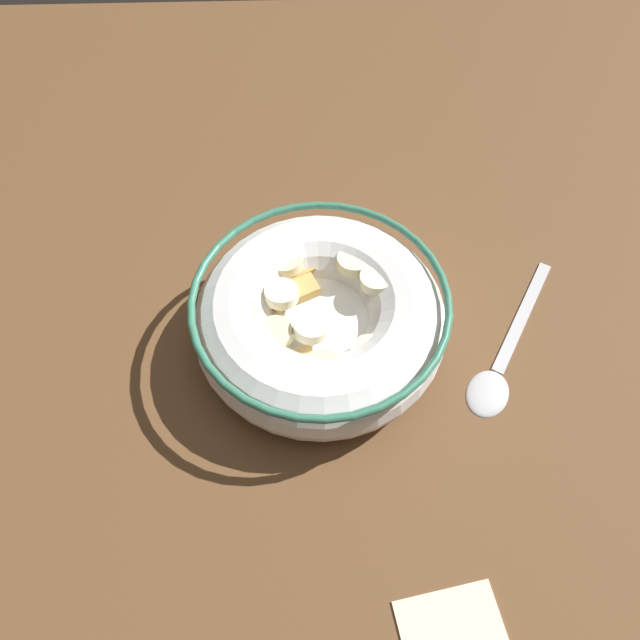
% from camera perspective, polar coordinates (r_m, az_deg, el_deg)
% --- Properties ---
extents(ground_plane, '(1.05, 1.05, 0.02)m').
position_cam_1_polar(ground_plane, '(0.49, -0.00, -2.54)').
color(ground_plane, brown).
extents(cereal_bowl, '(0.20, 0.20, 0.06)m').
position_cam_1_polar(cereal_bowl, '(0.45, -0.00, 0.21)').
color(cereal_bowl, white).
rests_on(cereal_bowl, ground_plane).
extents(spoon, '(0.15, 0.11, 0.01)m').
position_cam_1_polar(spoon, '(0.48, 17.37, -4.59)').
color(spoon, '#B7B7BC').
rests_on(spoon, ground_plane).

